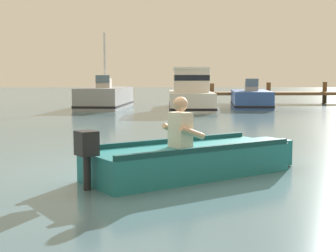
# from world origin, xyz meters

# --- Properties ---
(ground_plane) EXTENTS (120.00, 120.00, 0.00)m
(ground_plane) POSITION_xyz_m (0.00, 0.00, 0.00)
(ground_plane) COLOR slate
(wooden_dock) EXTENTS (13.52, 1.64, 1.18)m
(wooden_dock) POSITION_xyz_m (9.58, 18.69, 0.56)
(wooden_dock) COLOR brown
(wooden_dock) RESTS_ON ground
(rowboat_with_person) EXTENTS (3.39, 2.60, 1.19)m
(rowboat_with_person) POSITION_xyz_m (0.55, -0.75, 0.25)
(rowboat_with_person) COLOR #1E727A
(rowboat_with_person) RESTS_ON ground
(moored_boat_grey) EXTENTS (2.46, 5.21, 3.52)m
(moored_boat_grey) POSITION_xyz_m (-2.30, 15.40, 0.47)
(moored_boat_grey) COLOR gray
(moored_boat_grey) RESTS_ON ground
(moored_boat_white) EXTENTS (2.11, 6.09, 1.89)m
(moored_boat_white) POSITION_xyz_m (1.67, 14.63, 0.70)
(moored_boat_white) COLOR white
(moored_boat_white) RESTS_ON ground
(moored_boat_blue) EXTENTS (2.30, 4.78, 1.38)m
(moored_boat_blue) POSITION_xyz_m (4.69, 15.72, 0.38)
(moored_boat_blue) COLOR #2D519E
(moored_boat_blue) RESTS_ON ground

